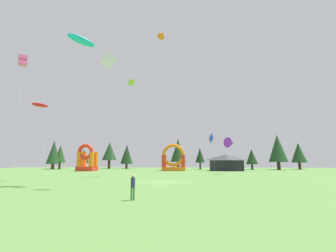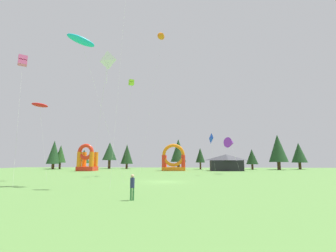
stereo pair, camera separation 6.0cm
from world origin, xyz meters
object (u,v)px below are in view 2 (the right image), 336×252
kite_blue_diamond (210,139)px  festival_tent (226,163)px  kite_cyan_parafoil (81,41)px  kite_pink_box (23,61)px  kite_white_diamond (107,61)px  kite_lime_box (131,83)px  kite_red_parafoil (40,105)px  inflatable_orange_dome (174,161)px  kite_orange_delta (162,35)px  kite_purple_delta (231,143)px  inflatable_blue_arch (87,161)px  person_left_edge (132,185)px

kite_blue_diamond → festival_tent: 20.99m
kite_cyan_parafoil → kite_pink_box: size_ratio=1.17×
kite_white_diamond → kite_lime_box: 17.33m
kite_red_parafoil → kite_pink_box: bearing=-79.0°
kite_white_diamond → inflatable_orange_dome: size_ratio=1.94×
kite_orange_delta → kite_blue_diamond: bearing=-2.3°
kite_purple_delta → inflatable_orange_dome: (-11.99, 13.34, -3.63)m
kite_red_parafoil → inflatable_blue_arch: (-4.80, 28.51, -7.48)m
kite_pink_box → kite_orange_delta: bearing=50.1°
kite_purple_delta → festival_tent: bearing=84.1°
kite_blue_diamond → inflatable_orange_dome: (-7.24, 19.38, -3.93)m
kite_lime_box → person_left_edge: kite_lime_box is taller
kite_lime_box → kite_red_parafoil: size_ratio=1.56×
kite_blue_diamond → kite_cyan_parafoil: bearing=-134.0°
kite_white_diamond → kite_purple_delta: 31.52m
person_left_edge → inflatable_orange_dome: bearing=66.2°
kite_white_diamond → inflatable_blue_arch: kite_white_diamond is taller
kite_pink_box → kite_orange_delta: size_ratio=0.53×
inflatable_orange_dome → kite_blue_diamond: bearing=-69.5°
kite_red_parafoil → inflatable_orange_dome: (17.03, 30.95, -7.60)m
kite_cyan_parafoil → kite_lime_box: 14.57m
kite_white_diamond → inflatable_blue_arch: 41.40m
kite_pink_box → inflatable_blue_arch: 36.37m
kite_cyan_parafoil → inflatable_blue_arch: 38.74m
kite_cyan_parafoil → kite_lime_box: kite_cyan_parafoil is taller
kite_cyan_parafoil → kite_orange_delta: size_ratio=0.62×
kite_cyan_parafoil → person_left_edge: size_ratio=10.18×
kite_lime_box → kite_cyan_parafoil: bearing=-100.8°
kite_cyan_parafoil → kite_purple_delta: kite_cyan_parafoil is taller
kite_red_parafoil → person_left_edge: size_ratio=6.32×
kite_orange_delta → kite_purple_delta: bearing=23.1°
kite_blue_diamond → kite_pink_box: size_ratio=0.49×
kite_cyan_parafoil → kite_purple_delta: bearing=47.4°
kite_orange_delta → inflatable_blue_arch: (-20.44, 16.59, -23.96)m
kite_orange_delta → festival_tent: bearing=52.5°
kite_blue_diamond → inflatable_blue_arch: bearing=149.8°
kite_pink_box → person_left_edge: kite_pink_box is taller
kite_cyan_parafoil → kite_orange_delta: bearing=65.8°
inflatable_orange_dome → festival_tent: 13.40m
kite_pink_box → kite_red_parafoil: bearing=101.0°
kite_blue_diamond → kite_pink_box: 29.80m
kite_white_diamond → festival_tent: size_ratio=1.68×
kite_lime_box → festival_tent: 32.95m
kite_pink_box → kite_white_diamond: bearing=-13.2°
kite_lime_box → person_left_edge: size_ratio=9.89×
kite_lime_box → inflatable_blue_arch: kite_lime_box is taller
kite_orange_delta → kite_lime_box: bearing=-148.9°
kite_orange_delta → inflatable_orange_dome: (1.38, 19.04, -24.07)m
kite_blue_diamond → inflatable_orange_dome: size_ratio=1.03×
kite_red_parafoil → kite_blue_diamond: bearing=25.5°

